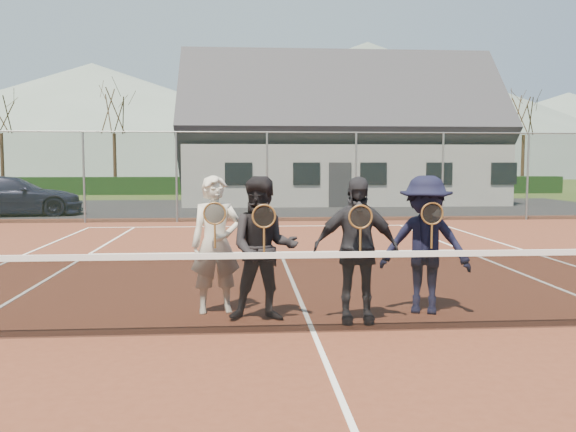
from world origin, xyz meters
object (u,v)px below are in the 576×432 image
object	(u,v)px
clubhouse	(338,123)
player_a	(216,244)
player_b	(263,249)
car_c	(11,196)
player_c	(356,250)
tennis_net	(313,289)
player_d	(425,245)

from	to	relation	value
clubhouse	player_a	world-z (taller)	clubhouse
player_a	player_b	distance (m)	0.75
car_c	player_c	bearing A→B (deg)	-158.84
car_c	player_b	bearing A→B (deg)	-161.58
tennis_net	player_c	size ratio (longest dim) A/B	6.49
tennis_net	player_a	size ratio (longest dim) A/B	6.49
tennis_net	player_a	bearing A→B (deg)	137.65
player_c	player_d	world-z (taller)	same
tennis_net	clubhouse	distance (m)	24.57
car_c	player_c	world-z (taller)	player_c
player_b	player_c	size ratio (longest dim) A/B	1.00
player_b	player_d	world-z (taller)	same
clubhouse	player_d	xyz separation A→B (m)	(-2.44, -23.15, -3.07)
car_c	player_d	distance (m)	19.24
clubhouse	player_c	distance (m)	23.99
player_c	player_a	bearing A→B (deg)	160.92
player_d	clubhouse	bearing A→B (deg)	83.99
player_c	tennis_net	bearing A→B (deg)	-141.62
car_c	player_a	bearing A→B (deg)	-162.61
car_c	tennis_net	size ratio (longest dim) A/B	0.44
player_a	tennis_net	bearing A→B (deg)	-42.35
tennis_net	player_c	xyz separation A→B (m)	(0.58, 0.46, 0.38)
tennis_net	player_b	xyz separation A→B (m)	(-0.56, 0.62, 0.38)
tennis_net	player_d	xyz separation A→B (m)	(1.56, 0.84, 0.38)
car_c	clubhouse	world-z (taller)	clubhouse
player_a	player_b	world-z (taller)	same
player_a	player_d	size ratio (longest dim) A/B	1.00
player_b	player_c	distance (m)	1.15
tennis_net	player_b	size ratio (longest dim) A/B	6.49
player_a	player_d	bearing A→B (deg)	-4.49
car_c	player_b	size ratio (longest dim) A/B	2.84
player_a	player_c	world-z (taller)	same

